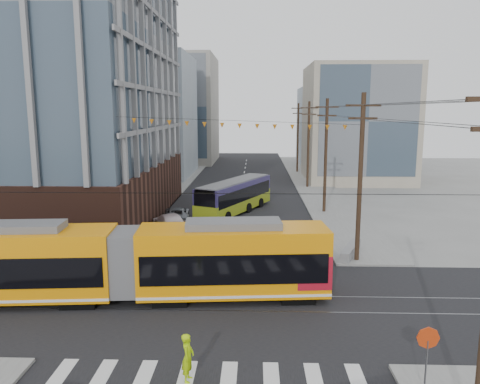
% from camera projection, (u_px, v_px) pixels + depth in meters
% --- Properties ---
extents(ground, '(160.00, 160.00, 0.00)m').
position_uv_depth(ground, '(214.00, 340.00, 20.43)').
color(ground, slate).
extents(bg_bldg_nw_near, '(18.00, 16.00, 18.00)m').
position_uv_depth(bg_bldg_nw_near, '(132.00, 116.00, 70.61)').
color(bg_bldg_nw_near, '#8C99A5').
rests_on(bg_bldg_nw_near, ground).
extents(bg_bldg_ne_near, '(14.00, 14.00, 16.00)m').
position_uv_depth(bg_bldg_ne_near, '(357.00, 124.00, 65.78)').
color(bg_bldg_ne_near, gray).
rests_on(bg_bldg_ne_near, ground).
extents(bg_bldg_nw_far, '(16.00, 18.00, 20.00)m').
position_uv_depth(bg_bldg_nw_far, '(174.00, 110.00, 90.03)').
color(bg_bldg_nw_far, gray).
rests_on(bg_bldg_nw_far, ground).
extents(bg_bldg_ne_far, '(16.00, 16.00, 14.00)m').
position_uv_depth(bg_bldg_ne_far, '(344.00, 126.00, 85.57)').
color(bg_bldg_ne_far, '#8C99A5').
rests_on(bg_bldg_ne_far, ground).
extents(utility_pole_far, '(0.30, 0.30, 11.00)m').
position_uv_depth(utility_pole_far, '(298.00, 138.00, 74.33)').
color(utility_pole_far, black).
rests_on(utility_pole_far, ground).
extents(streetcar, '(21.31, 4.75, 4.07)m').
position_uv_depth(streetcar, '(126.00, 263.00, 24.44)').
color(streetcar, orange).
rests_on(streetcar, ground).
extents(city_bus, '(7.12, 11.50, 3.26)m').
position_uv_depth(city_bus, '(235.00, 196.00, 45.61)').
color(city_bus, '#29214F').
rests_on(city_bus, ground).
extents(parked_car_silver, '(2.65, 4.78, 1.49)m').
position_uv_depth(parked_car_silver, '(155.00, 247.00, 31.82)').
color(parked_car_silver, '#AEAFBB').
rests_on(parked_car_silver, ground).
extents(parked_car_white, '(4.09, 5.75, 1.55)m').
position_uv_depth(parked_car_white, '(170.00, 223.00, 38.42)').
color(parked_car_white, silver).
rests_on(parked_car_white, ground).
extents(parked_car_grey, '(2.88, 5.04, 1.32)m').
position_uv_depth(parked_car_grey, '(177.00, 214.00, 42.10)').
color(parked_car_grey, slate).
rests_on(parked_car_grey, ground).
extents(pedestrian, '(0.49, 0.71, 1.85)m').
position_uv_depth(pedestrian, '(188.00, 358.00, 17.20)').
color(pedestrian, '#A7D807').
rests_on(pedestrian, ground).
extents(stop_sign, '(0.78, 0.78, 2.58)m').
position_uv_depth(stop_sign, '(426.00, 367.00, 15.87)').
color(stop_sign, '#BD320D').
rests_on(stop_sign, ground).
extents(jersey_barrier, '(2.37, 4.01, 0.80)m').
position_uv_depth(jersey_barrier, '(351.00, 251.00, 31.90)').
color(jersey_barrier, gray).
rests_on(jersey_barrier, ground).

